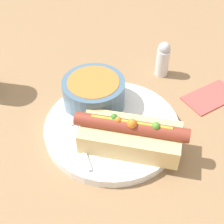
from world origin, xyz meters
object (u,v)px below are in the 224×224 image
at_px(hot_dog, 130,135).
at_px(salt_shaker, 163,59).
at_px(spoon, 75,125).
at_px(soup_bowl, 94,91).

bearing_deg(hot_dog, salt_shaker, 82.57).
bearing_deg(spoon, salt_shaker, -62.84).
bearing_deg(salt_shaker, spoon, -147.39).
bearing_deg(soup_bowl, hot_dog, -71.16).
relative_size(spoon, salt_shaker, 1.73).
relative_size(hot_dog, salt_shaker, 2.25).
height_order(soup_bowl, salt_shaker, salt_shaker).
bearing_deg(salt_shaker, hot_dog, -122.62).
xyz_separation_m(spoon, salt_shaker, (0.22, 0.14, 0.02)).
distance_m(hot_dog, salt_shaker, 0.24).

